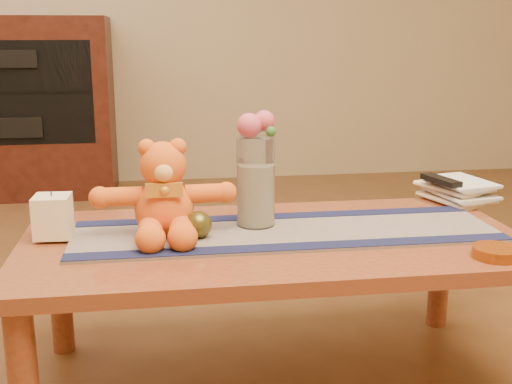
{
  "coord_description": "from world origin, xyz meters",
  "views": [
    {
      "loc": [
        -0.3,
        -1.7,
        1.01
      ],
      "look_at": [
        -0.05,
        0.0,
        0.58
      ],
      "focal_mm": 45.25,
      "sensor_mm": 36.0,
      "label": 1
    }
  ],
  "objects": [
    {
      "name": "floor",
      "position": [
        0.0,
        0.0,
        0.0
      ],
      "size": [
        5.5,
        5.5,
        0.0
      ],
      "primitive_type": "plane",
      "color": "#543118",
      "rests_on": "ground"
    },
    {
      "name": "potpourri_fill",
      "position": [
        -0.04,
        0.09,
        0.55
      ],
      "size": [
        0.09,
        0.09,
        0.18
      ],
      "primitive_type": "cylinder",
      "color": "beige",
      "rests_on": "glass_vase"
    },
    {
      "name": "candle_wick",
      "position": [
        -0.61,
        0.06,
        0.58
      ],
      "size": [
        0.0,
        0.0,
        0.01
      ],
      "primitive_type": "cylinder",
      "rotation": [
        0.0,
        0.0,
        -0.05
      ],
      "color": "black",
      "rests_on": "pillar_candle"
    },
    {
      "name": "runner_border_far",
      "position": [
        0.04,
        0.17,
        0.46
      ],
      "size": [
        1.2,
        0.06,
        0.0
      ],
      "primitive_type": "cube",
      "rotation": [
        0.0,
        0.0,
        -0.0
      ],
      "color": "#13163A",
      "rests_on": "persian_runner"
    },
    {
      "name": "book_top",
      "position": [
        0.6,
        0.26,
        0.52
      ],
      "size": [
        0.21,
        0.25,
        0.02
      ],
      "primitive_type": "imported",
      "rotation": [
        0.0,
        0.0,
        0.2
      ],
      "color": "beige",
      "rests_on": "book_upper"
    },
    {
      "name": "amber_dish",
      "position": [
        0.53,
        -0.26,
        0.46
      ],
      "size": [
        0.13,
        0.13,
        0.03
      ],
      "primitive_type": "cylinder",
      "rotation": [
        0.0,
        0.0,
        -0.14
      ],
      "color": "#BF5914",
      "rests_on": "coffee_table_top"
    },
    {
      "name": "coffee_table_top",
      "position": [
        0.0,
        0.0,
        0.43
      ],
      "size": [
        1.4,
        0.7,
        0.04
      ],
      "primitive_type": "cube",
      "color": "maroon",
      "rests_on": "floor"
    },
    {
      "name": "pillar_candle",
      "position": [
        -0.61,
        0.06,
        0.52
      ],
      "size": [
        0.1,
        0.1,
        0.12
      ],
      "primitive_type": "cube",
      "rotation": [
        0.0,
        0.0,
        -0.05
      ],
      "color": "#FAE1B8",
      "rests_on": "persian_runner"
    },
    {
      "name": "teddy_bear",
      "position": [
        -0.3,
        0.05,
        0.58
      ],
      "size": [
        0.38,
        0.31,
        0.25
      ],
      "primitive_type": null,
      "rotation": [
        0.0,
        0.0,
        0.02
      ],
      "color": "orange",
      "rests_on": "persian_runner"
    },
    {
      "name": "bronze_ball",
      "position": [
        -0.21,
        -0.0,
        0.5
      ],
      "size": [
        0.09,
        0.09,
        0.07
      ],
      "primitive_type": "sphere",
      "rotation": [
        0.0,
        0.0,
        0.34
      ],
      "color": "#494418",
      "rests_on": "persian_runner"
    },
    {
      "name": "glass_vase",
      "position": [
        -0.04,
        0.09,
        0.59
      ],
      "size": [
        0.11,
        0.11,
        0.26
      ],
      "primitive_type": "cylinder",
      "color": "silver",
      "rests_on": "persian_runner"
    },
    {
      "name": "cabinet_cavity",
      "position": [
        -1.2,
        2.25,
        0.66
      ],
      "size": [
        1.02,
        0.03,
        0.61
      ],
      "primitive_type": "cube",
      "color": "black",
      "rests_on": "media_cabinet"
    },
    {
      "name": "table_leg_bl",
      "position": [
        -0.64,
        0.29,
        0.21
      ],
      "size": [
        0.07,
        0.07,
        0.41
      ],
      "primitive_type": "cylinder",
      "color": "maroon",
      "rests_on": "floor"
    },
    {
      "name": "persian_runner",
      "position": [
        0.04,
        0.02,
        0.45
      ],
      "size": [
        1.2,
        0.35,
        0.01
      ],
      "primitive_type": "cube",
      "rotation": [
        0.0,
        0.0,
        -0.0
      ],
      "color": "#1A1947",
      "rests_on": "coffee_table_top"
    },
    {
      "name": "stereo_lower",
      "position": [
        -1.2,
        2.35,
        0.46
      ],
      "size": [
        0.42,
        0.28,
        0.12
      ],
      "primitive_type": "cube",
      "color": "black",
      "rests_on": "media_cabinet"
    },
    {
      "name": "book_bottom",
      "position": [
        0.6,
        0.26,
        0.46
      ],
      "size": [
        0.23,
        0.26,
        0.02
      ],
      "primitive_type": "imported",
      "rotation": [
        0.0,
        0.0,
        0.31
      ],
      "color": "beige",
      "rests_on": "coffee_table_top"
    },
    {
      "name": "book_upper",
      "position": [
        0.59,
        0.26,
        0.5
      ],
      "size": [
        0.23,
        0.27,
        0.02
      ],
      "primitive_type": "imported",
      "rotation": [
        0.0,
        0.0,
        0.36
      ],
      "color": "beige",
      "rests_on": "book_lower"
    },
    {
      "name": "blue_flower_back",
      "position": [
        -0.03,
        0.13,
        0.75
      ],
      "size": [
        0.04,
        0.04,
        0.04
      ],
      "primitive_type": "sphere",
      "color": "#495F9F",
      "rests_on": "glass_vase"
    },
    {
      "name": "rose_left",
      "position": [
        -0.06,
        0.08,
        0.75
      ],
      "size": [
        0.07,
        0.07,
        0.07
      ],
      "primitive_type": "sphere",
      "color": "#CE485F",
      "rests_on": "glass_vase"
    },
    {
      "name": "cabinet_shelf",
      "position": [
        -1.2,
        2.33,
        0.66
      ],
      "size": [
        1.02,
        0.2,
        0.02
      ],
      "primitive_type": "cube",
      "color": "black",
      "rests_on": "media_cabinet"
    },
    {
      "name": "table_leg_br",
      "position": [
        0.64,
        0.29,
        0.21
      ],
      "size": [
        0.07,
        0.07,
        0.41
      ],
      "primitive_type": "cylinder",
      "color": "maroon",
      "rests_on": "floor"
    },
    {
      "name": "leaf_sprig",
      "position": [
        0.0,
        0.07,
        0.74
      ],
      "size": [
        0.03,
        0.03,
        0.03
      ],
      "primitive_type": "sphere",
      "color": "#33662D",
      "rests_on": "glass_vase"
    },
    {
      "name": "runner_border_near",
      "position": [
        0.04,
        -0.12,
        0.46
      ],
      "size": [
        1.2,
        0.06,
        0.0
      ],
      "primitive_type": "cube",
      "rotation": [
        0.0,
        0.0,
        -0.0
      ],
      "color": "#13163A",
      "rests_on": "persian_runner"
    },
    {
      "name": "stereo_upper",
      "position": [
        -1.2,
        2.35,
        0.86
      ],
      "size": [
        0.42,
        0.28,
        0.1
      ],
      "primitive_type": "cube",
      "color": "black",
      "rests_on": "media_cabinet"
    },
    {
      "name": "blue_flower_side",
      "position": [
        -0.07,
        0.11,
        0.74
      ],
      "size": [
        0.04,
        0.04,
        0.04
      ],
      "primitive_type": "sphere",
      "color": "#495F9F",
      "rests_on": "glass_vase"
    },
    {
      "name": "media_cabinet",
      "position": [
        -1.2,
        2.48,
        0.55
      ],
      "size": [
        1.2,
        0.5,
        1.1
      ],
      "primitive_type": "cube",
      "color": "black",
      "rests_on": "floor"
    },
    {
      "name": "tv_remote",
      "position": [
        0.6,
        0.25,
        0.54
      ],
      "size": [
        0.08,
        0.17,
        0.02
      ],
      "primitive_type": "cube",
      "rotation": [
        0.0,
        0.0,
        0.25
      ],
      "color": "black",
      "rests_on": "book_top"
    },
    {
      "name": "rose_right",
      "position": [
        -0.01,
        0.1,
        0.76
      ],
      "size": [
        0.06,
        0.06,
        0.06
      ],
      "primitive_type": "sphere",
      "color": "#CE485F",
      "rests_on": "glass_vase"
    },
    {
      "name": "book_lower",
      "position": [
        0.6,
        0.25,
        0.48
      ],
      "size": [
        0.2,
        0.25,
        0.02
      ],
      "primitive_type": "imported",
      "rotation": [
        0.0,
        0.0,
        0.17
      ],
      "color": "beige",
      "rests_on": "book_bottom"
    }
  ]
}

